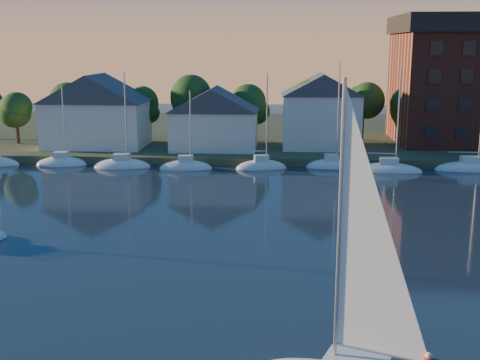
# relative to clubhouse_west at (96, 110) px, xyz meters

# --- Properties ---
(shoreline_land) EXTENTS (160.00, 50.00, 2.00)m
(shoreline_land) POSITION_rel_clubhouse_west_xyz_m (22.00, 17.00, -5.93)
(shoreline_land) COLOR #354126
(shoreline_land) RESTS_ON ground
(wooden_dock) EXTENTS (120.00, 3.00, 1.00)m
(wooden_dock) POSITION_rel_clubhouse_west_xyz_m (22.00, -6.00, -5.93)
(wooden_dock) COLOR brown
(wooden_dock) RESTS_ON ground
(clubhouse_west) EXTENTS (13.65, 9.45, 9.64)m
(clubhouse_west) POSITION_rel_clubhouse_west_xyz_m (0.00, 0.00, 0.00)
(clubhouse_west) COLOR silver
(clubhouse_west) RESTS_ON shoreline_land
(clubhouse_centre) EXTENTS (11.55, 8.40, 8.08)m
(clubhouse_centre) POSITION_rel_clubhouse_west_xyz_m (16.00, -1.00, -0.80)
(clubhouse_centre) COLOR silver
(clubhouse_centre) RESTS_ON shoreline_land
(clubhouse_east) EXTENTS (10.50, 8.40, 9.80)m
(clubhouse_east) POSITION_rel_clubhouse_west_xyz_m (30.00, 1.00, 0.07)
(clubhouse_east) COLOR silver
(clubhouse_east) RESTS_ON shoreline_land
(tree_line) EXTENTS (93.40, 5.40, 8.90)m
(tree_line) POSITION_rel_clubhouse_west_xyz_m (24.00, 5.00, 1.24)
(tree_line) COLOR #3D291B
(tree_line) RESTS_ON shoreline_land
(moored_fleet) EXTENTS (95.50, 2.40, 12.05)m
(moored_fleet) POSITION_rel_clubhouse_west_xyz_m (26.00, -9.00, -5.83)
(moored_fleet) COLOR silver
(moored_fleet) RESTS_ON ground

